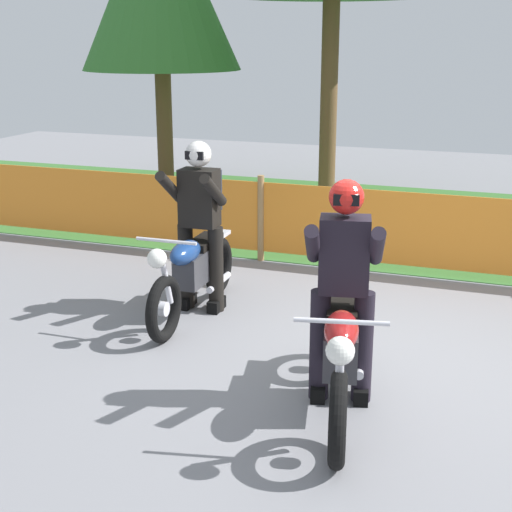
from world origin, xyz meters
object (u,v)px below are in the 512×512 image
Objects in this scene: rider_trailing at (200,217)px; rider_lead at (343,285)px; motorcycle_lead at (341,354)px; motorcycle_trailing at (193,272)px.

rider_lead is at bearing 49.84° from rider_trailing.
rider_trailing reaches higher than motorcycle_lead.
motorcycle_trailing is 0.55m from rider_trailing.
motorcycle_trailing is 1.16× the size of rider_lead.
rider_trailing is (-1.80, 1.62, 0.49)m from motorcycle_lead.
rider_lead and rider_trailing have the same top height.
rider_trailing is at bearing -141.28° from rider_lead.
rider_lead is at bearing -179.43° from motorcycle_lead.
rider_trailing is at bearing -179.49° from motorcycle_trailing.
motorcycle_lead reaches higher than motorcycle_trailing.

